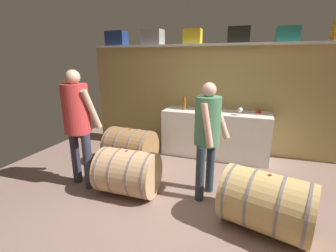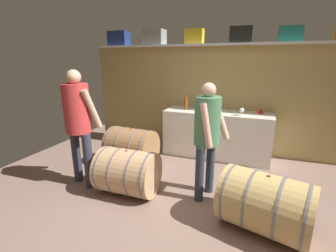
# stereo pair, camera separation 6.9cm
# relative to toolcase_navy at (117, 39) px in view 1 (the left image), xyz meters

# --- Properties ---
(ground_plane) EXTENTS (6.55, 7.97, 0.02)m
(ground_plane) POSITION_rel_toolcase_navy_xyz_m (2.07, -1.64, -2.26)
(ground_plane) COLOR #84675B
(back_wall_panel) EXTENTS (5.35, 0.10, 2.08)m
(back_wall_panel) POSITION_rel_toolcase_navy_xyz_m (2.07, 0.15, -1.22)
(back_wall_panel) COLOR tan
(back_wall_panel) RESTS_ON ground
(high_shelf_board) EXTENTS (4.92, 0.40, 0.03)m
(high_shelf_board) POSITION_rel_toolcase_navy_xyz_m (2.07, 0.00, -0.16)
(high_shelf_board) COLOR silver
(high_shelf_board) RESTS_ON back_wall_panel
(toolcase_navy) EXTENTS (0.42, 0.28, 0.29)m
(toolcase_navy) POSITION_rel_toolcase_navy_xyz_m (0.00, 0.00, 0.00)
(toolcase_navy) COLOR navy
(toolcase_navy) RESTS_ON high_shelf_board
(toolcase_grey) EXTENTS (0.42, 0.30, 0.29)m
(toolcase_grey) POSITION_rel_toolcase_navy_xyz_m (0.83, 0.00, -0.00)
(toolcase_grey) COLOR gray
(toolcase_grey) RESTS_ON high_shelf_board
(toolcase_yellow) EXTENTS (0.34, 0.20, 0.28)m
(toolcase_yellow) POSITION_rel_toolcase_navy_xyz_m (1.65, 0.00, -0.01)
(toolcase_yellow) COLOR yellow
(toolcase_yellow) RESTS_ON high_shelf_board
(toolcase_black) EXTENTS (0.38, 0.28, 0.28)m
(toolcase_black) POSITION_rel_toolcase_navy_xyz_m (2.50, 0.00, -0.01)
(toolcase_black) COLOR black
(toolcase_black) RESTS_ON high_shelf_board
(toolcase_teal) EXTENTS (0.36, 0.24, 0.25)m
(toolcase_teal) POSITION_rel_toolcase_navy_xyz_m (3.28, 0.00, -0.02)
(toolcase_teal) COLOR #237F75
(toolcase_teal) RESTS_ON high_shelf_board
(work_cabinet) EXTENTS (1.99, 0.63, 0.88)m
(work_cabinet) POSITION_rel_toolcase_navy_xyz_m (2.20, -0.23, -1.81)
(work_cabinet) COLOR white
(work_cabinet) RESTS_ON ground
(wine_bottle_amber) EXTENTS (0.07, 0.07, 0.28)m
(wine_bottle_amber) POSITION_rel_toolcase_navy_xyz_m (1.58, -0.25, -1.24)
(wine_bottle_amber) COLOR brown
(wine_bottle_amber) RESTS_ON work_cabinet
(wine_glass) EXTENTS (0.08, 0.08, 0.14)m
(wine_glass) POSITION_rel_toolcase_navy_xyz_m (2.64, -0.39, -1.28)
(wine_glass) COLOR white
(wine_glass) RESTS_ON work_cabinet
(red_funnel) EXTENTS (0.11, 0.11, 0.10)m
(red_funnel) POSITION_rel_toolcase_navy_xyz_m (2.96, -0.07, -1.32)
(red_funnel) COLOR red
(red_funnel) RESTS_ON work_cabinet
(wine_barrel_near) EXTENTS (1.05, 0.86, 0.67)m
(wine_barrel_near) POSITION_rel_toolcase_navy_xyz_m (3.06, -2.15, -1.92)
(wine_barrel_near) COLOR tan
(wine_barrel_near) RESTS_ON ground
(wine_barrel_far) EXTENTS (0.82, 0.65, 0.64)m
(wine_barrel_far) POSITION_rel_toolcase_navy_xyz_m (1.28, -2.01, -1.94)
(wine_barrel_far) COLOR tan
(wine_barrel_far) RESTS_ON ground
(wine_barrel_flank) EXTENTS (0.85, 0.71, 0.68)m
(wine_barrel_flank) POSITION_rel_toolcase_navy_xyz_m (0.87, -1.17, -1.92)
(wine_barrel_flank) COLOR #986B3F
(wine_barrel_flank) RESTS_ON ground
(winemaker_pouring) EXTENTS (0.55, 0.47, 1.70)m
(winemaker_pouring) POSITION_rel_toolcase_navy_xyz_m (0.53, -2.03, -1.21)
(winemaker_pouring) COLOR #2E2E3E
(winemaker_pouring) RESTS_ON ground
(visitor_tasting) EXTENTS (0.46, 0.51, 1.56)m
(visitor_tasting) POSITION_rel_toolcase_navy_xyz_m (2.31, -1.71, -1.30)
(visitor_tasting) COLOR #28333F
(visitor_tasting) RESTS_ON ground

